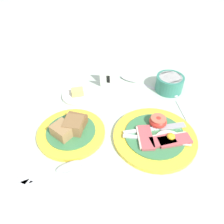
{
  "coord_description": "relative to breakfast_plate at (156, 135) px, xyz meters",
  "views": [
    {
      "loc": [
        -0.02,
        -0.43,
        0.48
      ],
      "look_at": [
        -0.01,
        0.08,
        0.02
      ],
      "focal_mm": 35.0,
      "sensor_mm": 36.0,
      "label": 1
    }
  ],
  "objects": [
    {
      "name": "bread_plate",
      "position": [
        -0.24,
        0.02,
        0.0
      ],
      "size": [
        0.2,
        0.2,
        0.05
      ],
      "color": "yellow",
      "rests_on": "ground_plane"
    },
    {
      "name": "teaspoon_near_cup",
      "position": [
        0.1,
        0.19,
        -0.01
      ],
      "size": [
        0.04,
        0.19,
        0.01
      ],
      "rotation": [
        0.0,
        0.0,
        1.67
      ],
      "color": "silver",
      "rests_on": "ground_plane"
    },
    {
      "name": "fork_on_cloth",
      "position": [
        -0.31,
        -0.14,
        -0.01
      ],
      "size": [
        0.17,
        0.09,
        0.01
      ],
      "rotation": [
        0.0,
        0.0,
        2.7
      ],
      "color": "silver",
      "rests_on": "ground_plane"
    },
    {
      "name": "butter_dish",
      "position": [
        -0.24,
        0.2,
        -0.0
      ],
      "size": [
        0.11,
        0.11,
        0.03
      ],
      "color": "silver",
      "rests_on": "ground_plane"
    },
    {
      "name": "ground_plane",
      "position": [
        -0.11,
        0.01,
        -0.01
      ],
      "size": [
        3.0,
        3.0,
        0.0
      ],
      "primitive_type": "plane",
      "color": "#B7CCB7"
    },
    {
      "name": "sugar_cup",
      "position": [
        0.08,
        0.23,
        0.02
      ],
      "size": [
        0.1,
        0.1,
        0.06
      ],
      "color": "#337F6B",
      "rests_on": "ground_plane"
    },
    {
      "name": "number_card",
      "position": [
        -0.13,
        0.26,
        0.03
      ],
      "size": [
        0.07,
        0.05,
        0.07
      ],
      "rotation": [
        0.0,
        0.0,
        -0.12
      ],
      "color": "white",
      "rests_on": "ground_plane"
    },
    {
      "name": "teaspoon_by_saucer",
      "position": [
        -0.26,
        -0.1,
        -0.01
      ],
      "size": [
        0.19,
        0.09,
        0.01
      ],
      "rotation": [
        0.0,
        0.0,
        0.39
      ],
      "color": "silver",
      "rests_on": "ground_plane"
    },
    {
      "name": "breakfast_plate",
      "position": [
        0.0,
        0.0,
        0.0
      ],
      "size": [
        0.24,
        0.24,
        0.04
      ],
      "color": "yellow",
      "rests_on": "ground_plane"
    },
    {
      "name": "teaspoon_stray",
      "position": [
        -0.03,
        0.28,
        -0.01
      ],
      "size": [
        0.17,
        0.12,
        0.01
      ],
      "rotation": [
        0.0,
        0.0,
        2.54
      ],
      "color": "silver",
      "rests_on": "ground_plane"
    }
  ]
}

